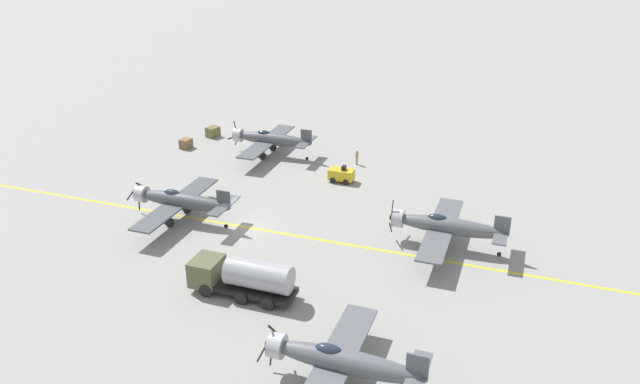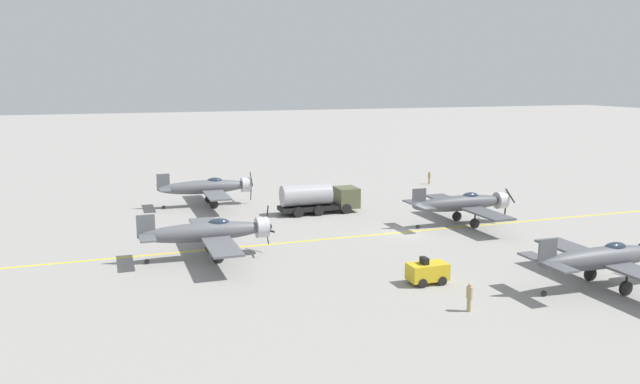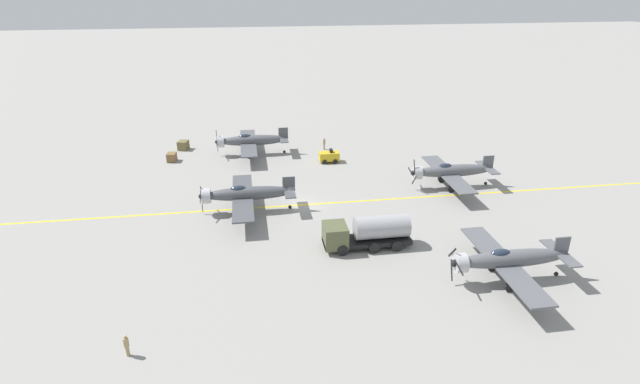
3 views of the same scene
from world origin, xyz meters
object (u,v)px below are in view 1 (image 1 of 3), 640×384
tow_tractor (341,175)px  supply_crate_by_tanker (186,144)px  fuel_tanker (242,277)px  airplane_near_center (446,226)px  airplane_mid_right (270,139)px  airplane_near_left (340,361)px  supply_crate_mid_lane (213,132)px  airplane_mid_center (180,200)px  ground_crew_inspecting (357,157)px

tow_tractor → supply_crate_by_tanker: size_ratio=1.91×
fuel_tanker → tow_tractor: fuel_tanker is taller
airplane_near_center → airplane_mid_right: bearing=50.1°
fuel_tanker → tow_tractor: (22.68, -0.41, -0.72)m
airplane_near_center → fuel_tanker: bearing=127.1°
airplane_near_left → tow_tractor: (29.79, 9.46, -1.22)m
airplane_near_left → airplane_near_center: airplane_near_center is taller
airplane_near_center → supply_crate_mid_lane: (18.76, 32.16, -1.38)m
airplane_near_left → airplane_mid_center: 26.20m
airplane_mid_right → airplane_near_left: bearing=-144.5°
ground_crew_inspecting → supply_crate_by_tanker: bearing=94.8°
ground_crew_inspecting → supply_crate_mid_lane: 20.05m
airplane_near_center → ground_crew_inspecting: (15.72, 12.34, -1.08)m
airplane_mid_right → fuel_tanker: (-27.26, -9.75, -0.50)m
ground_crew_inspecting → airplane_near_center: bearing=-141.9°
fuel_tanker → tow_tractor: size_ratio=3.08×
airplane_near_left → airplane_near_center: bearing=-9.3°
fuel_tanker → ground_crew_inspecting: (27.88, -0.56, -0.58)m
airplane_mid_center → supply_crate_mid_lane: (21.80, 8.56, -1.38)m
airplane_mid_right → airplane_near_left: size_ratio=1.00×
supply_crate_mid_lane → airplane_near_left: bearing=-142.6°
fuel_tanker → supply_crate_mid_lane: 36.43m
supply_crate_by_tanker → tow_tractor: bearing=-99.5°
airplane_near_center → fuel_tanker: airplane_near_center is taller
airplane_mid_center → ground_crew_inspecting: 21.91m
airplane_near_left → supply_crate_by_tanker: 44.92m
airplane_mid_center → ground_crew_inspecting: bearing=-14.5°
fuel_tanker → supply_crate_mid_lane: (30.92, 19.26, -0.88)m
airplane_near_center → supply_crate_by_tanker: airplane_near_center is taller
airplane_mid_right → airplane_near_center: airplane_mid_right is taller
airplane_near_center → airplane_mid_center: 23.80m
tow_tractor → supply_crate_by_tanker: bearing=80.5°
airplane_mid_right → airplane_near_center: 27.22m
airplane_near_center → supply_crate_by_tanker: 36.06m
airplane_near_center → fuel_tanker: 17.73m
airplane_mid_right → ground_crew_inspecting: airplane_mid_right is taller
airplane_mid_right → airplane_mid_center: 18.16m
airplane_mid_center → airplane_near_left: bearing=-111.8°
airplane_mid_center → tow_tractor: airplane_mid_center is taller
ground_crew_inspecting → supply_crate_by_tanker: 20.94m
airplane_near_center → supply_crate_mid_lane: 37.26m
fuel_tanker → airplane_near_left: bearing=-125.8°
tow_tractor → supply_crate_by_tanker: tow_tractor is taller
ground_crew_inspecting → supply_crate_mid_lane: bearing=81.3°
airplane_near_left → fuel_tanker: (7.11, 9.87, -0.50)m
fuel_tanker → tow_tractor: bearing=-1.0°
fuel_tanker → airplane_near_center: bearing=-46.7°
tow_tractor → supply_crate_mid_lane: bearing=67.3°
airplane_near_left → airplane_mid_right: bearing=29.4°
fuel_tanker → airplane_mid_right: bearing=19.7°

